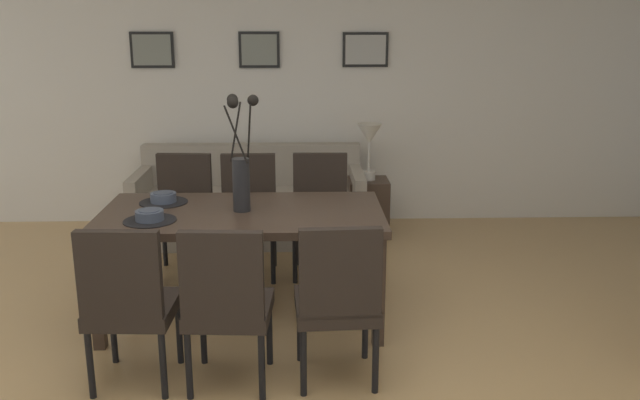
% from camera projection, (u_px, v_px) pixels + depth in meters
% --- Properties ---
extents(ground_plane, '(9.00, 9.00, 0.00)m').
position_uv_depth(ground_plane, '(280.00, 392.00, 3.57)').
color(ground_plane, tan).
extents(back_wall_panel, '(9.00, 0.10, 2.60)m').
position_uv_depth(back_wall_panel, '(288.00, 87.00, 6.37)').
color(back_wall_panel, white).
rests_on(back_wall_panel, ground).
extents(dining_table, '(1.80, 0.94, 0.74)m').
position_uv_depth(dining_table, '(242.00, 222.00, 4.30)').
color(dining_table, '#3D2D23').
rests_on(dining_table, ground).
extents(dining_chair_near_left, '(0.46, 0.46, 0.92)m').
position_uv_depth(dining_chair_near_left, '(128.00, 299.00, 3.50)').
color(dining_chair_near_left, black).
rests_on(dining_chair_near_left, ground).
extents(dining_chair_near_right, '(0.47, 0.47, 0.92)m').
position_uv_depth(dining_chair_near_right, '(183.00, 209.00, 5.17)').
color(dining_chair_near_right, black).
rests_on(dining_chair_near_right, ground).
extents(dining_chair_far_left, '(0.46, 0.46, 0.92)m').
position_uv_depth(dining_chair_far_left, '(227.00, 300.00, 3.49)').
color(dining_chair_far_left, black).
rests_on(dining_chair_far_left, ground).
extents(dining_chair_far_right, '(0.45, 0.45, 0.92)m').
position_uv_depth(dining_chair_far_right, '(248.00, 209.00, 5.16)').
color(dining_chair_far_right, black).
rests_on(dining_chair_far_right, ground).
extents(dining_chair_mid_left, '(0.46, 0.46, 0.92)m').
position_uv_depth(dining_chair_mid_left, '(338.00, 296.00, 3.53)').
color(dining_chair_mid_left, black).
rests_on(dining_chair_mid_left, ground).
extents(dining_chair_mid_right, '(0.45, 0.45, 0.92)m').
position_uv_depth(dining_chair_mid_right, '(320.00, 208.00, 5.19)').
color(dining_chair_mid_right, black).
rests_on(dining_chair_mid_right, ground).
extents(centerpiece_vase, '(0.21, 0.23, 0.73)m').
position_uv_depth(centerpiece_vase, '(241.00, 167.00, 4.21)').
color(centerpiece_vase, '#232326').
rests_on(centerpiece_vase, dining_table).
extents(placemat_near_left, '(0.32, 0.32, 0.01)m').
position_uv_depth(placemat_near_left, '(150.00, 220.00, 4.06)').
color(placemat_near_left, black).
rests_on(placemat_near_left, dining_table).
extents(bowl_near_left, '(0.17, 0.17, 0.07)m').
position_uv_depth(bowl_near_left, '(150.00, 215.00, 4.05)').
color(bowl_near_left, '#475166').
rests_on(bowl_near_left, dining_table).
extents(placemat_near_right, '(0.32, 0.32, 0.01)m').
position_uv_depth(placemat_near_right, '(164.00, 202.00, 4.47)').
color(placemat_near_right, black).
rests_on(placemat_near_right, dining_table).
extents(bowl_near_right, '(0.17, 0.17, 0.07)m').
position_uv_depth(bowl_near_right, '(163.00, 197.00, 4.46)').
color(bowl_near_right, '#475166').
rests_on(bowl_near_right, dining_table).
extents(sofa, '(2.03, 0.84, 0.80)m').
position_uv_depth(sofa, '(251.00, 206.00, 6.10)').
color(sofa, '#A89E8E').
rests_on(sofa, ground).
extents(side_table, '(0.36, 0.36, 0.52)m').
position_uv_depth(side_table, '(368.00, 207.00, 6.13)').
color(side_table, '#3D2D23').
rests_on(side_table, ground).
extents(table_lamp, '(0.22, 0.22, 0.51)m').
position_uv_depth(table_lamp, '(369.00, 139.00, 5.97)').
color(table_lamp, beige).
rests_on(table_lamp, side_table).
extents(framed_picture_left, '(0.40, 0.03, 0.33)m').
position_uv_depth(framed_picture_left, '(152.00, 50.00, 6.18)').
color(framed_picture_left, black).
extents(framed_picture_center, '(0.38, 0.03, 0.33)m').
position_uv_depth(framed_picture_center, '(259.00, 50.00, 6.21)').
color(framed_picture_center, black).
extents(framed_picture_right, '(0.43, 0.03, 0.32)m').
position_uv_depth(framed_picture_right, '(365.00, 50.00, 6.23)').
color(framed_picture_right, black).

